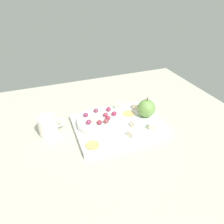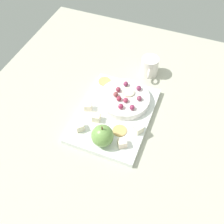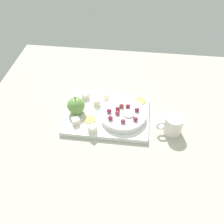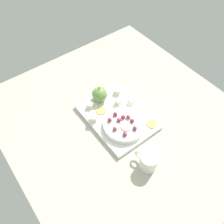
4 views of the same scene
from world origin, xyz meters
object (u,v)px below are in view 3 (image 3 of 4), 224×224
at_px(cheese_cube_2, 107,96).
at_px(cheese_cube_3, 76,121).
at_px(cheese_cube_0, 97,102).
at_px(apple_slice_0, 128,114).
at_px(cheese_cube_4, 92,129).
at_px(cracker_1, 140,101).
at_px(grape_0, 137,110).
at_px(serving_dish, 123,115).
at_px(grape_8, 117,113).
at_px(cheese_cube_1, 85,96).
at_px(grape_3, 111,118).
at_px(grape_4, 128,105).
at_px(grape_5, 118,108).
at_px(platter, 107,115).
at_px(cup, 173,125).
at_px(grape_6, 135,119).
at_px(grape_7, 122,105).
at_px(grape_2, 123,121).
at_px(cracker_0, 90,119).
at_px(grape_1, 109,111).
at_px(apple_whole, 76,106).

bearing_deg(cheese_cube_2, cheese_cube_3, -120.99).
relative_size(cheese_cube_0, apple_slice_0, 0.59).
bearing_deg(cheese_cube_4, cracker_1, 47.86).
bearing_deg(grape_0, serving_dish, -164.87).
height_order(cheese_cube_0, grape_8, grape_8).
bearing_deg(apple_slice_0, cheese_cube_1, 151.61).
relative_size(grape_3, grape_4, 1.00).
bearing_deg(cheese_cube_3, grape_5, 23.79).
relative_size(grape_5, grape_8, 1.00).
distance_m(platter, cheese_cube_1, 0.14).
relative_size(platter, grape_0, 17.23).
height_order(cheese_cube_0, cup, cup).
bearing_deg(grape_5, apple_slice_0, -23.62).
height_order(grape_4, grape_8, grape_4).
xyz_separation_m(grape_6, grape_7, (-0.06, 0.07, -0.00)).
height_order(cheese_cube_1, grape_7, grape_7).
relative_size(cheese_cube_0, grape_0, 1.36).
bearing_deg(grape_6, cheese_cube_3, -175.21).
bearing_deg(apple_slice_0, grape_2, -110.59).
bearing_deg(serving_dish, platter, 168.73).
distance_m(grape_3, grape_6, 0.09).
bearing_deg(cheese_cube_4, cheese_cube_1, 108.82).
xyz_separation_m(cheese_cube_0, grape_7, (0.11, -0.03, 0.02)).
bearing_deg(grape_7, apple_slice_0, -51.66).
distance_m(cheese_cube_1, grape_3, 0.19).
distance_m(grape_3, apple_slice_0, 0.07).
bearing_deg(platter, cheese_cube_0, 136.26).
distance_m(platter, grape_3, 0.08).
relative_size(cracker_0, grape_0, 2.42).
bearing_deg(cracker_1, grape_0, -98.09).
bearing_deg(grape_1, apple_whole, 174.96).
relative_size(platter, serving_dish, 1.85).
bearing_deg(cheese_cube_0, grape_1, -47.84).
relative_size(serving_dish, cheese_cube_0, 6.86).
relative_size(cracker_1, grape_1, 2.42).
bearing_deg(grape_3, grape_5, 70.82).
height_order(serving_dish, grape_8, grape_8).
distance_m(cheese_cube_0, cup, 0.33).
bearing_deg(serving_dish, apple_slice_0, -18.09).
height_order(cheese_cube_1, cup, cup).
height_order(serving_dish, apple_slice_0, apple_slice_0).
height_order(grape_2, grape_8, same).
bearing_deg(cheese_cube_3, cheese_cube_4, -24.14).
xyz_separation_m(cheese_cube_0, cheese_cube_3, (-0.06, -0.12, 0.00)).
bearing_deg(grape_3, grape_7, 66.25).
xyz_separation_m(platter, apple_slice_0, (0.09, -0.02, 0.04)).
height_order(apple_whole, cracker_0, apple_whole).
distance_m(grape_4, grape_8, 0.06).
xyz_separation_m(serving_dish, cracker_0, (-0.13, -0.03, -0.01)).
relative_size(grape_3, grape_7, 1.00).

